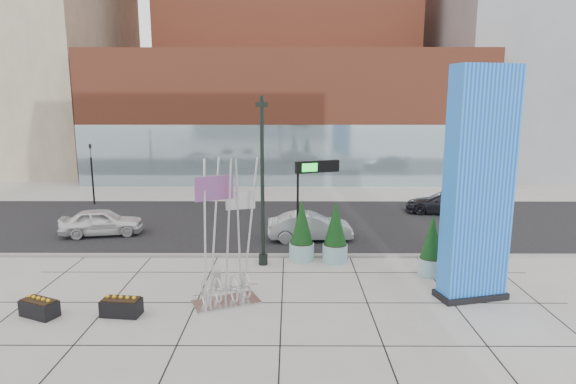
{
  "coord_description": "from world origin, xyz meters",
  "views": [
    {
      "loc": [
        1.29,
        -16.8,
        7.02
      ],
      "look_at": [
        1.2,
        2.0,
        3.38
      ],
      "focal_mm": 30.0,
      "sensor_mm": 36.0,
      "label": 1
    }
  ],
  "objects_px": {
    "public_art_sculpture": "(226,266)",
    "car_white_west": "(102,222)",
    "overhead_street_sign": "(315,176)",
    "concrete_bollard": "(217,278)",
    "lamp_post": "(263,198)",
    "car_silver_mid": "(310,227)",
    "blue_pylon": "(478,190)"
  },
  "relations": [
    {
      "from": "lamp_post",
      "to": "concrete_bollard",
      "type": "height_order",
      "value": "lamp_post"
    },
    {
      "from": "overhead_street_sign",
      "to": "car_silver_mid",
      "type": "xyz_separation_m",
      "value": [
        -0.08,
        2.85,
        -3.05
      ]
    },
    {
      "from": "concrete_bollard",
      "to": "car_silver_mid",
      "type": "xyz_separation_m",
      "value": [
        3.78,
        6.11,
        0.39
      ]
    },
    {
      "from": "lamp_post",
      "to": "blue_pylon",
      "type": "bearing_deg",
      "value": -24.55
    },
    {
      "from": "lamp_post",
      "to": "overhead_street_sign",
      "type": "relative_size",
      "value": 1.64
    },
    {
      "from": "car_white_west",
      "to": "car_silver_mid",
      "type": "bearing_deg",
      "value": -105.91
    },
    {
      "from": "car_white_west",
      "to": "public_art_sculpture",
      "type": "bearing_deg",
      "value": -149.52
    },
    {
      "from": "blue_pylon",
      "to": "car_silver_mid",
      "type": "bearing_deg",
      "value": 113.47
    },
    {
      "from": "public_art_sculpture",
      "to": "car_white_west",
      "type": "distance_m",
      "value": 11.45
    },
    {
      "from": "overhead_street_sign",
      "to": "car_silver_mid",
      "type": "distance_m",
      "value": 4.18
    },
    {
      "from": "lamp_post",
      "to": "car_silver_mid",
      "type": "xyz_separation_m",
      "value": [
        2.15,
        3.65,
        -2.24
      ]
    },
    {
      "from": "lamp_post",
      "to": "overhead_street_sign",
      "type": "bearing_deg",
      "value": 19.6
    },
    {
      "from": "overhead_street_sign",
      "to": "car_white_west",
      "type": "xyz_separation_m",
      "value": [
        -10.93,
        3.71,
        -3.04
      ]
    },
    {
      "from": "concrete_bollard",
      "to": "car_white_west",
      "type": "distance_m",
      "value": 9.93
    },
    {
      "from": "public_art_sculpture",
      "to": "overhead_street_sign",
      "type": "bearing_deg",
      "value": 32.22
    },
    {
      "from": "car_silver_mid",
      "to": "overhead_street_sign",
      "type": "bearing_deg",
      "value": 178.0
    },
    {
      "from": "concrete_bollard",
      "to": "car_white_west",
      "type": "xyz_separation_m",
      "value": [
        -7.06,
        6.97,
        0.4
      ]
    },
    {
      "from": "concrete_bollard",
      "to": "car_silver_mid",
      "type": "relative_size",
      "value": 0.14
    },
    {
      "from": "blue_pylon",
      "to": "lamp_post",
      "type": "distance_m",
      "value": 8.47
    },
    {
      "from": "blue_pylon",
      "to": "concrete_bollard",
      "type": "relative_size",
      "value": 13.37
    },
    {
      "from": "public_art_sculpture",
      "to": "blue_pylon",
      "type": "bearing_deg",
      "value": -19.96
    },
    {
      "from": "public_art_sculpture",
      "to": "overhead_street_sign",
      "type": "relative_size",
      "value": 1.18
    },
    {
      "from": "lamp_post",
      "to": "overhead_street_sign",
      "type": "distance_m",
      "value": 2.51
    },
    {
      "from": "overhead_street_sign",
      "to": "car_silver_mid",
      "type": "relative_size",
      "value": 1.03
    },
    {
      "from": "overhead_street_sign",
      "to": "public_art_sculpture",
      "type": "bearing_deg",
      "value": -145.22
    },
    {
      "from": "concrete_bollard",
      "to": "overhead_street_sign",
      "type": "xyz_separation_m",
      "value": [
        3.86,
        3.26,
        3.44
      ]
    },
    {
      "from": "lamp_post",
      "to": "concrete_bollard",
      "type": "distance_m",
      "value": 3.95
    },
    {
      "from": "overhead_street_sign",
      "to": "car_silver_mid",
      "type": "height_order",
      "value": "overhead_street_sign"
    },
    {
      "from": "lamp_post",
      "to": "public_art_sculpture",
      "type": "bearing_deg",
      "value": -104.79
    },
    {
      "from": "concrete_bollard",
      "to": "blue_pylon",
      "type": "bearing_deg",
      "value": -6.36
    },
    {
      "from": "concrete_bollard",
      "to": "lamp_post",
      "type": "bearing_deg",
      "value": 56.56
    },
    {
      "from": "lamp_post",
      "to": "overhead_street_sign",
      "type": "height_order",
      "value": "lamp_post"
    }
  ]
}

